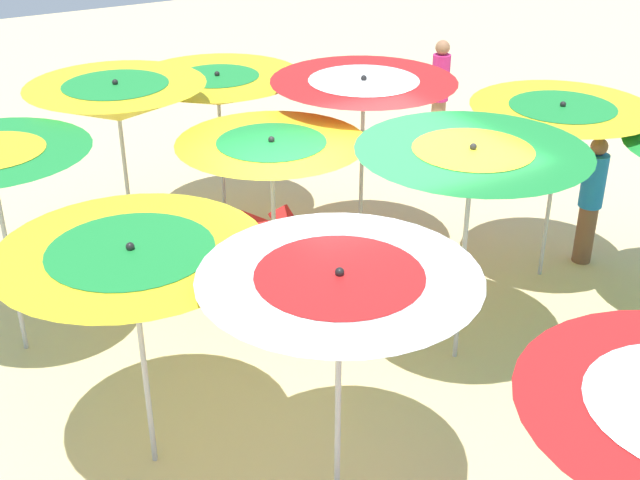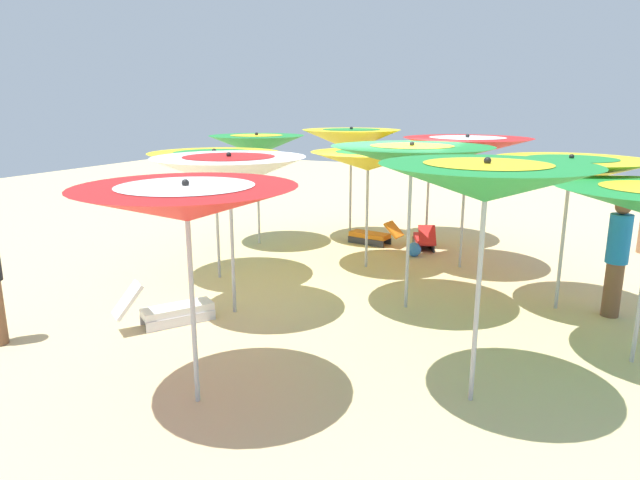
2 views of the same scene
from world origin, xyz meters
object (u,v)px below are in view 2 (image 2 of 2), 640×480
(beach_umbrella_8, at_px, (229,172))
(lounger_1, at_px, (169,309))
(beach_umbrella_3, at_px, (467,147))
(lounger_2, at_px, (373,235))
(beach_umbrella_10, at_px, (486,182))
(beach_ball, at_px, (414,250))
(beach_umbrella_0, at_px, (430,153))
(beachgoer_1, at_px, (617,256))
(lounger_0, at_px, (424,239))
(beach_umbrella_2, at_px, (257,145))
(beach_umbrella_5, at_px, (215,163))
(beach_umbrella_7, at_px, (411,157))
(beach_umbrella_1, at_px, (351,139))
(beach_umbrella_4, at_px, (368,161))
(beach_umbrella_11, at_px, (187,203))
(beach_umbrella_6, at_px, (570,171))

(beach_umbrella_8, relative_size, lounger_1, 1.79)
(beach_umbrella_3, bearing_deg, lounger_1, -34.74)
(lounger_2, bearing_deg, lounger_1, 89.02)
(beach_umbrella_10, distance_m, beach_ball, 5.91)
(beach_umbrella_0, distance_m, beachgoer_1, 5.03)
(beach_umbrella_0, height_order, lounger_0, beach_umbrella_0)
(lounger_0, bearing_deg, lounger_2, 71.11)
(lounger_0, distance_m, beachgoer_1, 4.31)
(beach_umbrella_2, height_order, lounger_2, beach_umbrella_2)
(beach_umbrella_5, bearing_deg, beach_umbrella_7, 89.19)
(beach_umbrella_1, relative_size, beach_umbrella_5, 1.11)
(lounger_0, bearing_deg, beach_umbrella_1, 63.75)
(beach_umbrella_4, distance_m, beach_umbrella_10, 4.86)
(beach_umbrella_1, relative_size, lounger_2, 2.03)
(beach_umbrella_10, bearing_deg, beach_umbrella_4, -146.82)
(beach_umbrella_8, distance_m, beachgoer_1, 5.53)
(lounger_0, relative_size, beachgoer_1, 0.71)
(beach_umbrella_5, bearing_deg, beach_umbrella_2, -165.31)
(beach_umbrella_8, xyz_separation_m, beach_umbrella_11, (2.28, 1.05, 0.01))
(beach_umbrella_5, xyz_separation_m, lounger_2, (-3.38, 1.64, -1.79))
(beach_umbrella_5, bearing_deg, lounger_2, 154.15)
(beach_umbrella_11, bearing_deg, beach_umbrella_0, 177.41)
(beach_umbrella_10, height_order, beach_umbrella_11, beach_umbrella_10)
(beach_umbrella_6, xyz_separation_m, beach_umbrella_11, (4.42, -3.20, 0.01))
(beach_umbrella_5, relative_size, lounger_1, 1.72)
(beach_umbrella_11, bearing_deg, lounger_2, -175.23)
(beach_umbrella_4, relative_size, lounger_1, 1.69)
(beach_umbrella_1, xyz_separation_m, beach_umbrella_10, (5.94, 3.73, 0.05))
(beachgoer_1, distance_m, beach_ball, 3.99)
(beach_umbrella_4, bearing_deg, beach_umbrella_5, -51.02)
(beach_umbrella_10, distance_m, lounger_0, 6.46)
(beach_umbrella_5, height_order, beach_umbrella_7, beach_umbrella_7)
(beach_umbrella_6, bearing_deg, beach_umbrella_1, -121.78)
(beach_umbrella_5, xyz_separation_m, beachgoer_1, (-0.85, 6.13, -1.10))
(beach_umbrella_4, xyz_separation_m, beach_umbrella_6, (0.85, 3.32, 0.08))
(beach_umbrella_2, bearing_deg, beach_umbrella_11, 25.49)
(beach_umbrella_7, height_order, beach_umbrella_8, beach_umbrella_7)
(beach_umbrella_1, relative_size, beach_umbrella_11, 1.09)
(beach_umbrella_4, distance_m, lounger_0, 2.55)
(beach_umbrella_6, bearing_deg, beach_umbrella_2, -104.35)
(beach_umbrella_3, height_order, beach_umbrella_8, beach_umbrella_3)
(beach_umbrella_0, bearing_deg, beach_umbrella_2, -59.84)
(beach_umbrella_2, distance_m, beach_umbrella_8, 4.09)
(beach_umbrella_8, height_order, lounger_2, beach_umbrella_8)
(beach_umbrella_8, bearing_deg, beach_ball, 159.09)
(beach_umbrella_4, height_order, lounger_0, beach_umbrella_4)
(beachgoer_1, bearing_deg, beach_umbrella_6, -55.92)
(beach_umbrella_3, distance_m, beach_umbrella_6, 2.33)
(beach_umbrella_6, bearing_deg, lounger_0, -133.90)
(beach_umbrella_2, xyz_separation_m, lounger_1, (4.44, 1.23, -1.91))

